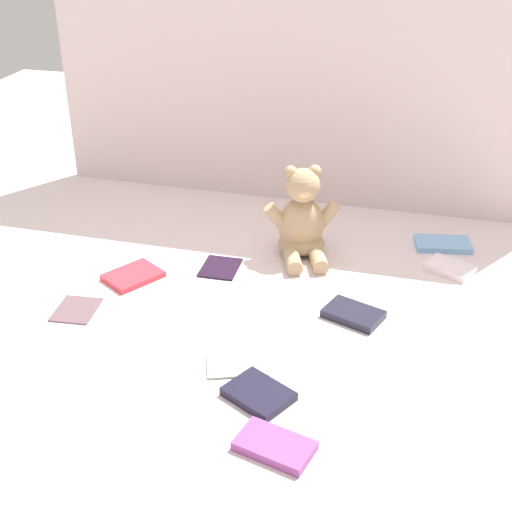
# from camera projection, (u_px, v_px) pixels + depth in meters

# --- Properties ---
(ground_plane) EXTENTS (3.20, 3.20, 0.00)m
(ground_plane) POSITION_uv_depth(u_px,v_px,m) (257.00, 272.00, 1.66)
(ground_plane) COLOR silver
(backdrop_drape) EXTENTS (1.40, 0.03, 0.79)m
(backdrop_drape) POSITION_uv_depth(u_px,v_px,m) (301.00, 62.00, 1.85)
(backdrop_drape) COLOR silver
(backdrop_drape) RESTS_ON ground_plane
(teddy_bear) EXTENTS (0.19, 0.19, 0.23)m
(teddy_bear) POSITION_uv_depth(u_px,v_px,m) (302.00, 222.00, 1.71)
(teddy_bear) COLOR tan
(teddy_bear) RESTS_ON ground_plane
(book_case_0) EXTENTS (0.14, 0.10, 0.02)m
(book_case_0) POSITION_uv_depth(u_px,v_px,m) (275.00, 446.00, 1.15)
(book_case_0) COLOR #8D418A
(book_case_0) RESTS_ON ground_plane
(book_case_1) EXTENTS (0.09, 0.11, 0.01)m
(book_case_1) POSITION_uv_depth(u_px,v_px,m) (220.00, 267.00, 1.68)
(book_case_1) COLOR black
(book_case_1) RESTS_ON ground_plane
(book_case_2) EXTENTS (0.14, 0.15, 0.01)m
(book_case_2) POSITION_uv_depth(u_px,v_px,m) (133.00, 276.00, 1.64)
(book_case_2) COLOR #D63240
(book_case_2) RESTS_ON ground_plane
(book_case_3) EXTENTS (0.13, 0.11, 0.02)m
(book_case_3) POSITION_uv_depth(u_px,v_px,m) (449.00, 268.00, 1.67)
(book_case_3) COLOR white
(book_case_3) RESTS_ON ground_plane
(book_case_4) EXTENTS (0.14, 0.11, 0.01)m
(book_case_4) POSITION_uv_depth(u_px,v_px,m) (237.00, 364.00, 1.34)
(book_case_4) COLOR #91A594
(book_case_4) RESTS_ON ground_plane
(book_case_5) EXTENTS (0.14, 0.11, 0.02)m
(book_case_5) POSITION_uv_depth(u_px,v_px,m) (353.00, 314.00, 1.49)
(book_case_5) COLOR #212132
(book_case_5) RESTS_ON ground_plane
(book_case_6) EXTENTS (0.10, 0.11, 0.01)m
(book_case_6) POSITION_uv_depth(u_px,v_px,m) (76.00, 309.00, 1.52)
(book_case_6) COLOR #684F56
(book_case_6) RESTS_ON ground_plane
(book_case_7) EXTENTS (0.15, 0.11, 0.01)m
(book_case_7) POSITION_uv_depth(u_px,v_px,m) (443.00, 244.00, 1.77)
(book_case_7) COLOR #7AAFE3
(book_case_7) RESTS_ON ground_plane
(book_case_8) EXTENTS (0.14, 0.13, 0.02)m
(book_case_8) POSITION_uv_depth(u_px,v_px,m) (259.00, 394.00, 1.26)
(book_case_8) COLOR #1C1A2F
(book_case_8) RESTS_ON ground_plane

